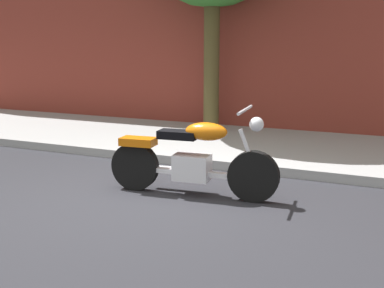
% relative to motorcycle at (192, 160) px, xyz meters
% --- Properties ---
extents(ground_plane, '(60.00, 60.00, 0.00)m').
position_rel_motorcycle_xyz_m(ground_plane, '(-0.43, -0.36, -0.45)').
color(ground_plane, '#28282D').
extents(sidewalk, '(19.95, 3.08, 0.14)m').
position_rel_motorcycle_xyz_m(sidewalk, '(-0.43, 2.79, -0.38)').
color(sidewalk, '#969696').
rests_on(sidewalk, ground).
extents(motorcycle, '(2.15, 0.70, 1.11)m').
position_rel_motorcycle_xyz_m(motorcycle, '(0.00, 0.00, 0.00)').
color(motorcycle, black).
rests_on(motorcycle, ground).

